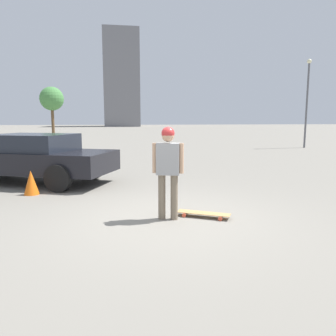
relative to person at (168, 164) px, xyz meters
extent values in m
plane|color=gray|center=(0.00, 0.00, -1.02)|extent=(220.00, 220.00, 0.00)
cylinder|color=#7A6B56|center=(-0.03, -0.11, -0.60)|extent=(0.13, 0.13, 0.82)
cylinder|color=#7A6B56|center=(0.03, 0.11, -0.60)|extent=(0.13, 0.13, 0.82)
cube|color=#999999|center=(0.00, 0.00, 0.09)|extent=(0.31, 0.45, 0.56)
cylinder|color=tan|center=(-0.07, -0.23, 0.10)|extent=(0.08, 0.08, 0.54)
cylinder|color=tan|center=(0.07, 0.23, 0.10)|extent=(0.08, 0.08, 0.54)
sphere|color=tan|center=(0.00, 0.00, 0.50)|extent=(0.22, 0.22, 0.22)
sphere|color=red|center=(0.00, 0.00, 0.54)|extent=(0.23, 0.23, 0.23)
cube|color=tan|center=(0.00, 0.67, -0.94)|extent=(0.67, 0.98, 0.01)
cylinder|color=#D14C33|center=(-0.05, 0.31, -0.98)|extent=(0.06, 0.08, 0.07)
cylinder|color=#D14C33|center=(-0.28, 0.43, -0.98)|extent=(0.06, 0.08, 0.07)
cylinder|color=#D14C33|center=(0.27, 0.90, -0.98)|extent=(0.06, 0.08, 0.07)
cylinder|color=#D14C33|center=(0.04, 1.03, -0.98)|extent=(0.06, 0.08, 0.07)
cube|color=black|center=(-4.10, -3.30, -0.38)|extent=(3.59, 5.08, 0.57)
cube|color=#1E232D|center=(-4.05, -3.19, 0.14)|extent=(2.40, 2.62, 0.47)
cylinder|color=black|center=(-5.54, -4.27, -0.67)|extent=(0.46, 0.72, 0.70)
cylinder|color=black|center=(-2.65, -2.33, -0.67)|extent=(0.46, 0.72, 0.70)
cylinder|color=black|center=(-4.39, -1.58, -0.67)|extent=(0.46, 0.72, 0.70)
cube|color=slate|center=(-84.73, 1.55, 11.10)|extent=(13.97, 8.99, 24.24)
cylinder|color=brown|center=(-39.48, -8.67, 0.69)|extent=(0.38, 0.38, 3.41)
sphere|color=#478442|center=(-39.48, -8.67, 3.46)|extent=(3.05, 3.05, 3.05)
cone|color=orange|center=(-2.50, -2.93, -0.72)|extent=(0.36, 0.36, 0.59)
cylinder|color=#59595E|center=(-13.65, 11.21, 1.62)|extent=(0.12, 0.12, 5.26)
sphere|color=beige|center=(-13.65, 11.21, 4.37)|extent=(0.28, 0.28, 0.28)
camera|label=1|loc=(5.69, -0.96, 0.78)|focal=35.00mm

